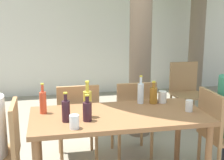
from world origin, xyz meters
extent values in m
cube|color=silver|center=(0.00, 3.66, 1.40)|extent=(10.00, 0.08, 2.80)
cylinder|color=#7A6651|center=(0.59, 1.29, 1.33)|extent=(0.29, 0.29, 2.67)
cylinder|color=#7A6651|center=(2.31, 3.10, 1.06)|extent=(0.30, 0.30, 2.12)
cube|color=brown|center=(0.00, 0.00, 0.74)|extent=(1.59, 0.77, 0.04)
cylinder|color=brown|center=(-0.74, 0.33, 0.36)|extent=(0.06, 0.06, 0.72)
cylinder|color=brown|center=(0.74, 0.33, 0.36)|extent=(0.06, 0.06, 0.72)
cube|color=#A87A4C|center=(-0.92, 0.00, 0.69)|extent=(0.04, 0.44, 0.45)
cube|color=#A87A4C|center=(0.92, 0.00, 0.69)|extent=(0.04, 0.44, 0.45)
cylinder|color=#A87A4C|center=(0.93, 0.19, 0.21)|extent=(0.04, 0.04, 0.43)
cube|color=#A87A4C|center=(-0.32, 0.71, 0.44)|extent=(0.44, 0.44, 0.04)
cube|color=#A87A4C|center=(-0.32, 0.51, 0.69)|extent=(0.44, 0.04, 0.45)
cylinder|color=#A87A4C|center=(-0.13, 0.90, 0.21)|extent=(0.04, 0.04, 0.43)
cylinder|color=#A87A4C|center=(-0.51, 0.90, 0.21)|extent=(0.04, 0.04, 0.43)
cylinder|color=#A87A4C|center=(-0.13, 0.52, 0.21)|extent=(0.04, 0.04, 0.43)
cylinder|color=#A87A4C|center=(-0.51, 0.52, 0.21)|extent=(0.04, 0.04, 0.43)
cube|color=#A87A4C|center=(0.32, 0.71, 0.44)|extent=(0.44, 0.44, 0.04)
cube|color=#A87A4C|center=(0.32, 0.51, 0.69)|extent=(0.44, 0.04, 0.45)
cylinder|color=#A87A4C|center=(0.51, 0.90, 0.21)|extent=(0.04, 0.04, 0.43)
cylinder|color=#A87A4C|center=(0.13, 0.90, 0.21)|extent=(0.04, 0.04, 0.43)
cylinder|color=#A87A4C|center=(0.51, 0.52, 0.21)|extent=(0.04, 0.04, 0.43)
cylinder|color=#A87A4C|center=(0.13, 0.52, 0.21)|extent=(0.04, 0.04, 0.43)
cube|color=#A87A4C|center=(1.42, 1.52, 0.44)|extent=(0.44, 0.44, 0.04)
cube|color=#A87A4C|center=(1.42, 1.72, 0.69)|extent=(0.44, 0.04, 0.45)
cylinder|color=#A87A4C|center=(1.23, 1.33, 0.21)|extent=(0.04, 0.04, 0.43)
cylinder|color=#A87A4C|center=(1.61, 1.33, 0.21)|extent=(0.04, 0.04, 0.43)
cylinder|color=#A87A4C|center=(1.23, 1.71, 0.21)|extent=(0.04, 0.04, 0.43)
cylinder|color=#A87A4C|center=(1.61, 1.71, 0.21)|extent=(0.04, 0.04, 0.43)
cylinder|color=#331923|center=(-0.30, -0.12, 0.84)|extent=(0.08, 0.08, 0.16)
cylinder|color=#331923|center=(-0.30, -0.12, 0.95)|extent=(0.03, 0.03, 0.06)
cylinder|color=gold|center=(-0.30, -0.12, 0.98)|extent=(0.04, 0.04, 0.01)
cylinder|color=silver|center=(0.29, 0.28, 0.86)|extent=(0.06, 0.06, 0.20)
cylinder|color=silver|center=(0.29, 0.28, 0.99)|extent=(0.03, 0.03, 0.07)
cylinder|color=gold|center=(0.29, 0.28, 1.03)|extent=(0.03, 0.03, 0.01)
cylinder|color=#331923|center=(-0.48, -0.11, 0.85)|extent=(0.07, 0.07, 0.18)
cylinder|color=#331923|center=(-0.48, -0.11, 0.97)|extent=(0.03, 0.03, 0.06)
cylinder|color=gold|center=(-0.48, -0.11, 1.01)|extent=(0.03, 0.03, 0.01)
cylinder|color=#9E661E|center=(0.42, 0.25, 0.84)|extent=(0.08, 0.08, 0.16)
cylinder|color=#9E661E|center=(0.42, 0.25, 0.95)|extent=(0.03, 0.03, 0.06)
cylinder|color=gold|center=(0.42, 0.25, 0.98)|extent=(0.04, 0.04, 0.01)
cylinder|color=#DB4C2D|center=(-0.67, 0.16, 0.85)|extent=(0.06, 0.06, 0.20)
cylinder|color=#DB4C2D|center=(-0.67, 0.16, 0.99)|extent=(0.02, 0.02, 0.07)
cylinder|color=gold|center=(-0.67, 0.16, 1.03)|extent=(0.03, 0.03, 0.01)
cylinder|color=gold|center=(-0.29, -0.03, 0.87)|extent=(0.07, 0.07, 0.23)
cylinder|color=gold|center=(-0.29, -0.03, 1.03)|extent=(0.03, 0.03, 0.08)
cylinder|color=gold|center=(-0.29, -0.03, 1.07)|extent=(0.04, 0.04, 0.01)
cylinder|color=silver|center=(0.51, 0.25, 0.81)|extent=(0.08, 0.08, 0.12)
cylinder|color=silver|center=(0.66, -0.06, 0.81)|extent=(0.07, 0.07, 0.11)
cylinder|color=white|center=(-0.43, -0.28, 0.81)|extent=(0.08, 0.08, 0.11)
camera|label=1|loc=(-0.62, -2.63, 1.67)|focal=50.00mm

